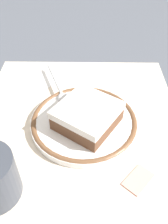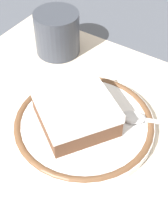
{
  "view_description": "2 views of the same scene",
  "coord_description": "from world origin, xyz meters",
  "px_view_note": "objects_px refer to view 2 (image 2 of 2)",
  "views": [
    {
      "loc": [
        0.3,
        0.02,
        0.34
      ],
      "look_at": [
        -0.02,
        0.01,
        0.03
      ],
      "focal_mm": 39.28,
      "sensor_mm": 36.0,
      "label": 1
    },
    {
      "loc": [
        -0.19,
        0.26,
        0.36
      ],
      "look_at": [
        -0.02,
        0.01,
        0.03
      ],
      "focal_mm": 51.87,
      "sensor_mm": 36.0,
      "label": 2
    }
  ],
  "objects_px": {
    "cake_slice": "(76,111)",
    "cup": "(57,35)",
    "spoon": "(152,121)",
    "plate": "(84,124)"
  },
  "relations": [
    {
      "from": "cake_slice",
      "to": "cup",
      "type": "xyz_separation_m",
      "value": [
        0.13,
        -0.14,
        -0.0
      ]
    },
    {
      "from": "spoon",
      "to": "cup",
      "type": "height_order",
      "value": "cup"
    },
    {
      "from": "plate",
      "to": "spoon",
      "type": "distance_m",
      "value": 0.1
    },
    {
      "from": "plate",
      "to": "cake_slice",
      "type": "xyz_separation_m",
      "value": [
        0.01,
        0.01,
        0.03
      ]
    },
    {
      "from": "plate",
      "to": "cup",
      "type": "relative_size",
      "value": 2.54
    },
    {
      "from": "cup",
      "to": "spoon",
      "type": "bearing_deg",
      "value": 160.65
    },
    {
      "from": "spoon",
      "to": "plate",
      "type": "bearing_deg",
      "value": 32.26
    },
    {
      "from": "cake_slice",
      "to": "cup",
      "type": "relative_size",
      "value": 1.75
    },
    {
      "from": "cake_slice",
      "to": "spoon",
      "type": "xyz_separation_m",
      "value": [
        -0.09,
        -0.06,
        -0.02
      ]
    },
    {
      "from": "plate",
      "to": "cake_slice",
      "type": "height_order",
      "value": "cake_slice"
    }
  ]
}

